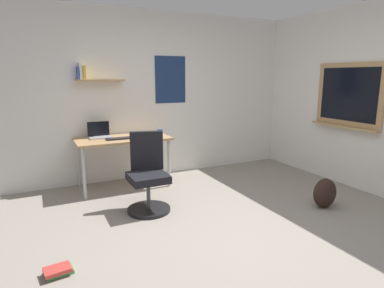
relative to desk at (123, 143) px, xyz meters
The scene contains 10 objects.
ground_plane 2.23m from the desk, 73.16° to the right, with size 5.20×5.20×0.00m, color gray.
wall_back 0.98m from the desk, 34.13° to the left, with size 5.00×0.30×2.60m.
desk is the anchor object (origin of this frame).
office_chair 1.00m from the desk, 87.18° to the right, with size 0.52×0.54×0.95m.
laptop 0.36m from the desk, 152.22° to the left, with size 0.31×0.21×0.23m.
keyboard 0.14m from the desk, 128.30° to the right, with size 0.37×0.13×0.02m, color black.
computer_mouse 0.25m from the desk, 21.42° to the right, with size 0.10×0.06×0.03m, color #262628.
coffee_mug 0.58m from the desk, ahead, with size 0.08×0.08×0.09m, color #334CA5.
backpack 2.81m from the desk, 42.57° to the right, with size 0.32×0.22×0.37m, color black.
book_stack_on_floor 2.29m from the desk, 118.71° to the right, with size 0.24×0.20×0.07m.
Camera 1 is at (-1.74, -2.57, 1.62)m, focal length 30.56 mm.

